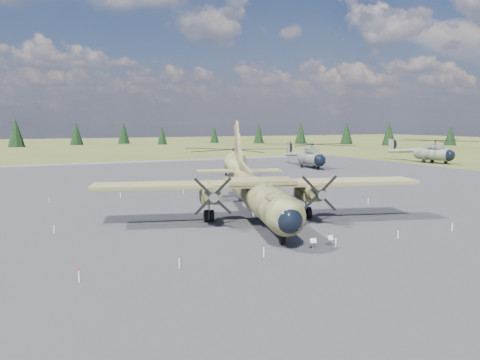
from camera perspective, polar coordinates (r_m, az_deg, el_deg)
name	(u,v)px	position (r m, az deg, el deg)	size (l,w,h in m)	color
ground	(235,217)	(45.84, -0.61, -4.47)	(500.00, 500.00, 0.00)	brown
apron	(200,201)	(54.94, -4.94, -2.58)	(120.00, 120.00, 0.04)	slate
transport_plane	(257,189)	(44.20, 2.10, -1.16)	(29.73, 26.56, 9.91)	#35371E
helicopter_near	(234,157)	(79.50, -0.77, 2.87)	(24.82, 24.82, 4.78)	slate
helicopter_mid	(311,151)	(95.14, 8.64, 3.56)	(22.08, 24.23, 4.99)	slate
helicopter_far	(433,147)	(114.70, 22.50, 3.77)	(22.64, 25.32, 5.24)	slate
info_placard_left	(313,242)	(34.68, 8.89, -7.45)	(0.51, 0.24, 0.78)	gray
info_placard_right	(330,239)	(35.72, 10.96, -7.05)	(0.54, 0.32, 0.79)	gray
barrier_fence	(231,212)	(45.49, -1.10, -3.91)	(33.12, 29.62, 0.85)	white
treeline	(188,163)	(52.33, -6.37, 2.13)	(337.94, 336.78, 10.93)	black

